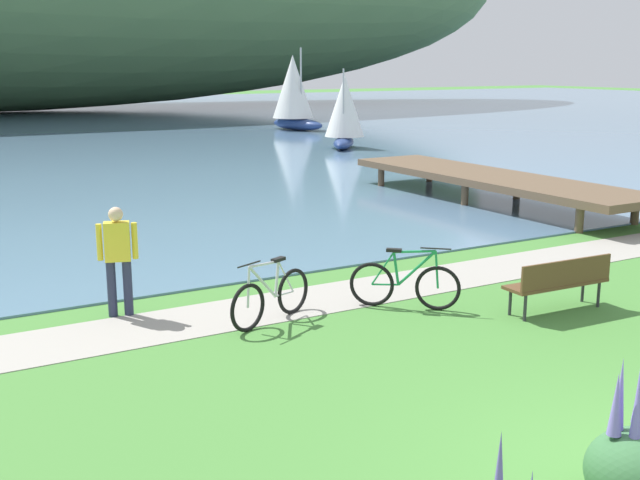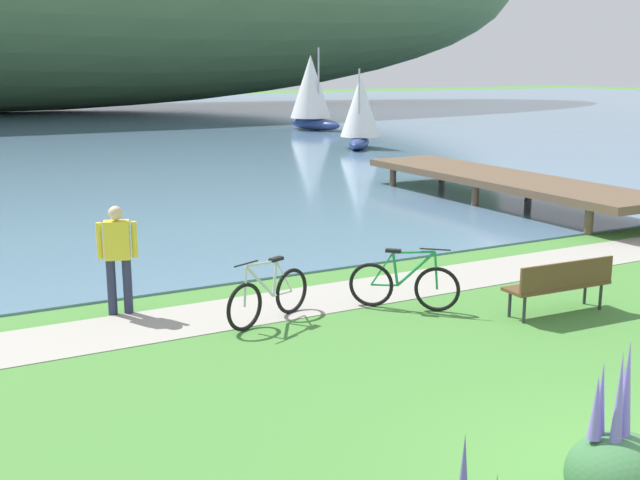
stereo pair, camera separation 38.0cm
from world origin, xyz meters
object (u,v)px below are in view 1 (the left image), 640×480
object	(u,v)px
person_at_shoreline	(118,254)
sailboat_mid_bay	(344,111)
bicycle_beside_path	(271,297)
sailboat_toward_hillside	(293,92)
park_bench_near_camera	(560,280)
bicycle_leaning_near_bench	(405,284)

from	to	relation	value
person_at_shoreline	sailboat_mid_bay	size ratio (longest dim) A/B	0.48
bicycle_beside_path	sailboat_toward_hillside	size ratio (longest dim) A/B	0.36
park_bench_near_camera	person_at_shoreline	world-z (taller)	person_at_shoreline
person_at_shoreline	sailboat_toward_hillside	xyz separation A→B (m)	(18.75, 28.99, 1.25)
park_bench_near_camera	sailboat_mid_bay	bearing A→B (deg)	65.87
person_at_shoreline	bicycle_leaning_near_bench	bearing A→B (deg)	-25.24
bicycle_leaning_near_bench	sailboat_toward_hillside	distance (m)	34.26
bicycle_beside_path	sailboat_mid_bay	xyz separation A→B (m)	(14.06, 20.39, 1.32)
park_bench_near_camera	person_at_shoreline	distance (m)	6.83
park_bench_near_camera	bicycle_leaning_near_bench	bearing A→B (deg)	144.41
bicycle_leaning_near_bench	sailboat_toward_hillside	size ratio (longest dim) A/B	0.29
person_at_shoreline	sailboat_mid_bay	bearing A→B (deg)	49.94
sailboat_mid_bay	bicycle_leaning_near_bench	bearing A→B (deg)	-119.75
bicycle_beside_path	bicycle_leaning_near_bench	bearing A→B (deg)	-11.62
bicycle_leaning_near_bench	person_at_shoreline	xyz separation A→B (m)	(-4.02, 1.89, 0.58)
bicycle_leaning_near_bench	bicycle_beside_path	bearing A→B (deg)	168.38
person_at_shoreline	sailboat_toward_hillside	distance (m)	34.55
sailboat_toward_hillside	bicycle_leaning_near_bench	bearing A→B (deg)	-115.51
sailboat_toward_hillside	person_at_shoreline	bearing A→B (deg)	-122.90
person_at_shoreline	sailboat_toward_hillside	world-z (taller)	sailboat_toward_hillside
bicycle_leaning_near_bench	person_at_shoreline	size ratio (longest dim) A/B	0.78
bicycle_leaning_near_bench	bicycle_beside_path	world-z (taller)	same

